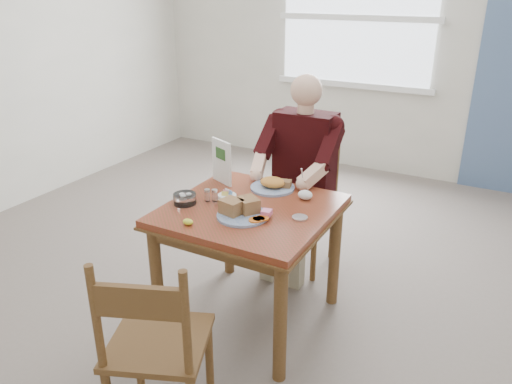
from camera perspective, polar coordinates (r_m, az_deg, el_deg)
The scene contains 16 objects.
floor at distance 3.21m, azimuth -0.64°, elevation -13.98°, with size 6.00×6.00×0.00m, color #70635A.
wall_back at distance 5.42m, azimuth 15.61°, elevation 16.42°, with size 5.50×5.50×0.00m, color beige.
lemon_wedge at distance 2.64m, azimuth -7.78°, elevation -3.41°, with size 0.06×0.04×0.03m, color yellow.
napkin at distance 2.93m, azimuth 5.64°, elevation -0.33°, with size 0.09×0.07×0.06m, color white.
metal_dish at distance 2.70m, azimuth 5.03°, elevation -2.94°, with size 0.09×0.09×0.01m, color silver.
window at distance 5.48m, azimuth 11.48°, elevation 18.94°, with size 1.72×0.04×1.42m.
table at distance 2.88m, azimuth -0.70°, elevation -3.72°, with size 0.92×0.92×0.75m.
chair_far at distance 3.60m, azimuth 5.52°, elevation -1.03°, with size 0.42×0.42×0.95m.
chair_near at distance 2.28m, azimuth -11.41°, elevation -16.93°, with size 0.55×0.55×0.95m.
diner at distance 3.40m, azimuth 5.13°, elevation 3.57°, with size 0.53×0.56×1.39m.
near_plate at distance 2.71m, azimuth -1.58°, elevation -2.09°, with size 0.36×0.36×0.09m.
far_plate at distance 3.07m, azimuth 2.02°, elevation 0.84°, with size 0.33×0.33×0.07m.
caddy at distance 2.87m, azimuth -3.32°, elevation -0.79°, with size 0.13×0.13×0.08m.
shakers at distance 2.90m, azimuth -5.17°, elevation -0.37°, with size 0.08×0.06×0.07m.
creamer at distance 2.89m, azimuth -8.15°, elevation -0.75°, with size 0.15×0.15×0.06m.
menu at distance 3.13m, azimuth -3.95°, elevation 3.50°, with size 0.18×0.09×0.28m.
Camera 1 is at (1.26, -2.25, 1.92)m, focal length 35.00 mm.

